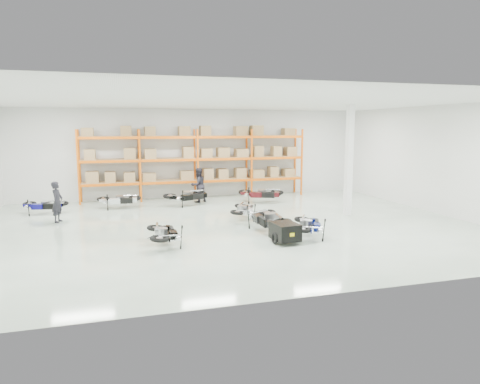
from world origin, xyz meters
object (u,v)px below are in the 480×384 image
object	(u,v)px
moto_back_c	(187,193)
moto_back_d	(261,191)
moto_blue_centre	(309,222)
moto_touring_right	(268,215)
moto_silver_left	(244,207)
person_back	(198,185)
moto_black_far_left	(164,230)
trailer	(285,232)
moto_back_b	(119,197)
moto_back_a	(44,203)
person_left	(57,202)

from	to	relation	value
moto_back_c	moto_back_d	xyz separation A→B (m)	(3.50, -0.25, 0.00)
moto_blue_centre	moto_touring_right	world-z (taller)	moto_touring_right
moto_silver_left	person_back	distance (m)	4.52
moto_black_far_left	moto_touring_right	world-z (taller)	moto_touring_right
moto_silver_left	moto_touring_right	xyz separation A→B (m)	(0.22, -2.13, 0.10)
trailer	moto_back_b	distance (m)	8.96
trailer	moto_back_d	xyz separation A→B (m)	(1.62, 7.14, 0.20)
moto_silver_left	moto_back_b	size ratio (longest dim) A/B	0.97
moto_silver_left	moto_back_c	bearing A→B (deg)	-42.92
moto_blue_centre	moto_back_a	bearing A→B (deg)	-11.40
moto_back_c	moto_back_d	world-z (taller)	moto_back_d
moto_back_b	person_back	world-z (taller)	person_back
person_back	moto_back_d	bearing A→B (deg)	137.66
moto_silver_left	moto_black_far_left	bearing A→B (deg)	64.03
moto_back_d	person_back	world-z (taller)	person_back
moto_back_c	moto_blue_centre	bearing A→B (deg)	-176.29
moto_back_b	person_back	xyz separation A→B (m)	(3.71, 0.64, 0.33)
moto_blue_centre	person_back	size ratio (longest dim) A/B	1.03
moto_blue_centre	moto_silver_left	world-z (taller)	moto_blue_centre
moto_back_d	moto_back_c	bearing A→B (deg)	108.47
moto_blue_centre	moto_black_far_left	size ratio (longest dim) A/B	1.03
moto_black_far_left	trailer	size ratio (longest dim) A/B	1.08
moto_touring_right	moto_back_b	size ratio (longest dim) A/B	1.18
moto_back_d	moto_black_far_left	bearing A→B (deg)	163.20
moto_touring_right	moto_back_a	size ratio (longest dim) A/B	1.21
moto_touring_right	trailer	xyz separation A→B (m)	(0.00, -1.60, -0.22)
moto_black_far_left	moto_back_d	distance (m)	8.31
trailer	moto_back_d	world-z (taller)	moto_back_d
moto_blue_centre	person_left	xyz separation A→B (m)	(-8.21, 4.74, 0.26)
trailer	moto_back_d	distance (m)	7.32
moto_back_c	moto_back_d	distance (m)	3.51
moto_silver_left	moto_back_a	distance (m)	8.40
moto_back_b	moto_back_c	bearing A→B (deg)	-88.72
moto_black_far_left	moto_back_c	world-z (taller)	moto_back_c
moto_back_d	person_back	size ratio (longest dim) A/B	1.13
moto_touring_right	person_left	size ratio (longest dim) A/B	1.24
moto_black_far_left	moto_back_c	xyz separation A→B (m)	(1.77, 6.68, 0.07)
moto_touring_right	person_back	size ratio (longest dim) A/B	1.17
moto_back_a	moto_back_b	distance (m)	3.05
moto_back_c	moto_black_far_left	bearing A→B (deg)	146.15
moto_touring_right	trailer	bearing A→B (deg)	-89.20
moto_blue_centre	trailer	xyz separation A→B (m)	(-1.02, -0.46, -0.15)
moto_silver_left	moto_back_b	bearing A→B (deg)	-15.76
moto_silver_left	trailer	xyz separation A→B (m)	(0.22, -3.72, -0.12)
moto_blue_centre	moto_touring_right	xyz separation A→B (m)	(-1.02, 1.13, 0.07)
trailer	moto_back_a	distance (m)	10.60
moto_touring_right	trailer	distance (m)	1.61
moto_blue_centre	person_back	bearing A→B (deg)	-48.89
moto_touring_right	moto_back_c	size ratio (longest dim) A/B	1.04
moto_black_far_left	moto_back_c	distance (m)	6.91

